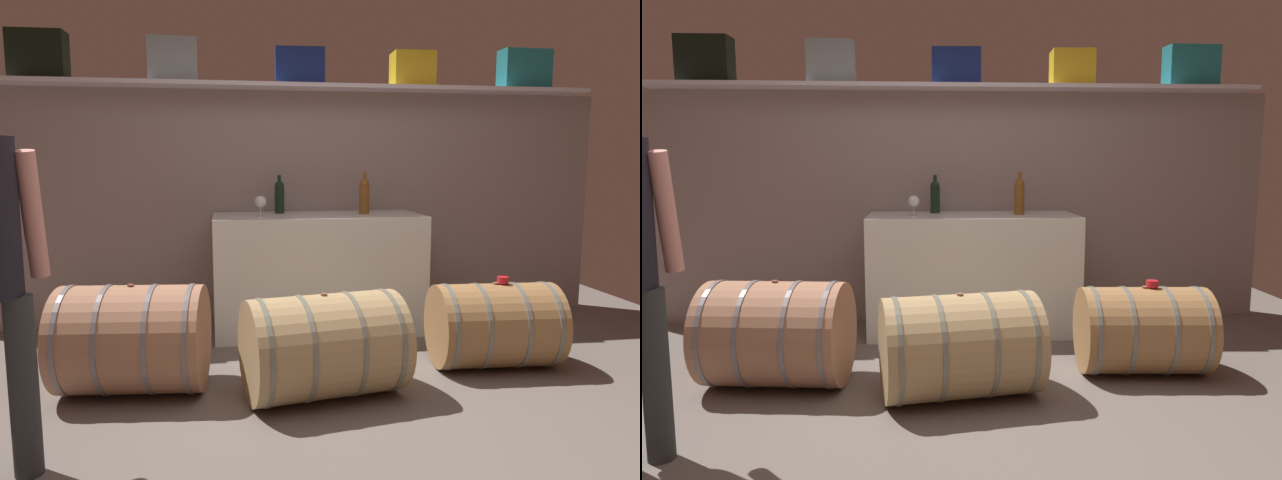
% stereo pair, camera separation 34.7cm
% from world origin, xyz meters
% --- Properties ---
extents(ground_plane, '(6.47, 7.79, 0.02)m').
position_xyz_m(ground_plane, '(0.00, 0.57, -0.01)').
color(ground_plane, '#675E57').
extents(back_wall_panel, '(5.27, 0.10, 1.92)m').
position_xyz_m(back_wall_panel, '(0.00, 2.30, 0.96)').
color(back_wall_panel, gray).
rests_on(back_wall_panel, ground).
extents(high_shelf_board, '(4.85, 0.40, 0.03)m').
position_xyz_m(high_shelf_board, '(0.00, 2.15, 1.93)').
color(high_shelf_board, silver).
rests_on(high_shelf_board, back_wall_panel).
extents(toolcase_black, '(0.40, 0.22, 0.35)m').
position_xyz_m(toolcase_black, '(-1.94, 2.15, 2.12)').
color(toolcase_black, black).
rests_on(toolcase_black, high_shelf_board).
extents(toolcase_grey, '(0.38, 0.32, 0.32)m').
position_xyz_m(toolcase_grey, '(-0.97, 2.15, 2.11)').
color(toolcase_grey, gray).
rests_on(toolcase_grey, high_shelf_board).
extents(toolcase_navy, '(0.40, 0.25, 0.28)m').
position_xyz_m(toolcase_navy, '(0.01, 2.15, 2.09)').
color(toolcase_navy, navy).
rests_on(toolcase_navy, high_shelf_board).
extents(toolcase_yellow, '(0.35, 0.28, 0.28)m').
position_xyz_m(toolcase_yellow, '(0.95, 2.15, 2.09)').
color(toolcase_yellow, yellow).
rests_on(toolcase_yellow, high_shelf_board).
extents(toolcase_teal, '(0.42, 0.20, 0.33)m').
position_xyz_m(toolcase_teal, '(1.93, 2.15, 2.11)').
color(toolcase_teal, teal).
rests_on(toolcase_teal, high_shelf_board).
extents(work_cabinet, '(1.62, 0.66, 0.93)m').
position_xyz_m(work_cabinet, '(0.12, 1.90, 0.47)').
color(work_cabinet, white).
rests_on(work_cabinet, ground).
extents(wine_bottle_amber, '(0.08, 0.08, 0.33)m').
position_xyz_m(wine_bottle_amber, '(0.49, 1.89, 1.08)').
color(wine_bottle_amber, brown).
rests_on(wine_bottle_amber, work_cabinet).
extents(wine_bottle_dark, '(0.08, 0.08, 0.31)m').
position_xyz_m(wine_bottle_dark, '(-0.17, 2.05, 1.07)').
color(wine_bottle_dark, black).
rests_on(wine_bottle_dark, work_cabinet).
extents(wine_glass, '(0.09, 0.09, 0.16)m').
position_xyz_m(wine_glass, '(-0.33, 1.79, 1.04)').
color(wine_glass, white).
rests_on(wine_glass, work_cabinet).
extents(wine_barrel_near, '(0.82, 0.60, 0.57)m').
position_xyz_m(wine_barrel_near, '(1.13, 0.89, 0.28)').
color(wine_barrel_near, '#9F7345').
rests_on(wine_barrel_near, ground).
extents(wine_barrel_far, '(0.97, 0.73, 0.61)m').
position_xyz_m(wine_barrel_far, '(-0.06, 0.59, 0.30)').
color(wine_barrel_far, tan).
rests_on(wine_barrel_far, ground).
extents(wine_barrel_flank, '(0.89, 0.72, 0.65)m').
position_xyz_m(wine_barrel_flank, '(-1.15, 0.84, 0.32)').
color(wine_barrel_flank, '#A87456').
rests_on(wine_barrel_flank, ground).
extents(tasting_cup, '(0.07, 0.07, 0.04)m').
position_xyz_m(tasting_cup, '(1.18, 0.89, 0.58)').
color(tasting_cup, red).
rests_on(tasting_cup, wine_barrel_near).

